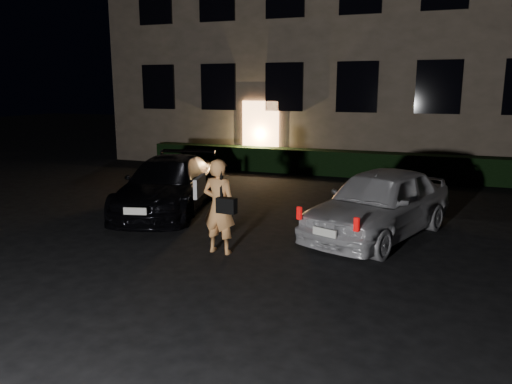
% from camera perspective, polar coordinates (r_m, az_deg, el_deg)
% --- Properties ---
extents(ground, '(80.00, 80.00, 0.00)m').
position_cam_1_polar(ground, '(7.71, -3.61, -11.04)').
color(ground, black).
rests_on(ground, ground).
extents(building, '(20.00, 8.11, 12.00)m').
position_cam_1_polar(building, '(21.85, 13.71, 19.48)').
color(building, brown).
rests_on(building, ground).
extents(hedge, '(15.00, 0.70, 0.85)m').
position_cam_1_polar(hedge, '(17.40, 10.88, 3.18)').
color(hedge, black).
rests_on(hedge, ground).
extents(sedan, '(2.90, 4.81, 1.31)m').
position_cam_1_polar(sedan, '(12.41, -10.02, 0.81)').
color(sedan, black).
rests_on(sedan, ground).
extents(hatch, '(2.95, 4.43, 1.40)m').
position_cam_1_polar(hatch, '(10.42, 13.93, -1.20)').
color(hatch, silver).
rests_on(hatch, ground).
extents(man, '(0.73, 0.46, 1.75)m').
position_cam_1_polar(man, '(9.08, -4.21, -1.64)').
color(man, '#E59854').
rests_on(man, ground).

